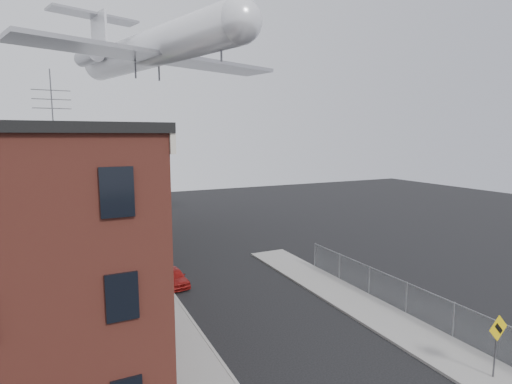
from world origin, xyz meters
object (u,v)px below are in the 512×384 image
Objects in this scene: warning_sign at (497,337)px; airplane at (149,49)px; street_tree at (120,206)px; car_near at (173,277)px; car_mid at (152,251)px; car_far at (137,222)px; utility_pole at (133,212)px.

warning_sign is 0.10× the size of airplane.
airplane reaches higher than warning_sign.
street_tree is 13.26m from car_near.
street_tree is 1.57× the size of car_mid.
car_far reaches higher than car_mid.
airplane is (3.00, -0.82, 14.13)m from street_tree.
car_far is at bearing 67.42° from street_tree.
utility_pole reaches higher than street_tree.
car_near is 6.84m from car_mid.
car_far is (-8.59, 34.43, -1.25)m from warning_sign.
utility_pole is 5.40m from car_near.
street_tree reaches higher than car_mid.
street_tree reaches higher than car_far.
street_tree is at bearing -113.13° from car_far.
airplane is at bearing -15.24° from street_tree.
car_far is (2.28, 5.48, -2.82)m from street_tree.
street_tree is 0.19× the size of airplane.
car_mid is (0.00, 6.84, -0.04)m from car_near.
car_far reaches higher than car_near.
car_far is (0.61, 18.31, 0.04)m from car_near.
car_mid is at bearing 111.84° from warning_sign.
car_near is at bearing -88.47° from car_mid.
utility_pole reaches higher than car_near.
utility_pole is 16.14m from car_far.
airplane is (1.32, 5.18, 17.04)m from car_mid.
street_tree is at bearing 110.58° from warning_sign.
airplane is (-7.88, 28.13, 15.70)m from warning_sign.
airplane is at bearing 77.19° from car_mid.
car_near is at bearing -55.51° from utility_pole.
warning_sign is at bearing -76.54° from car_far.
car_near is 18.32m from car_far.
street_tree is 6.57m from car_far.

